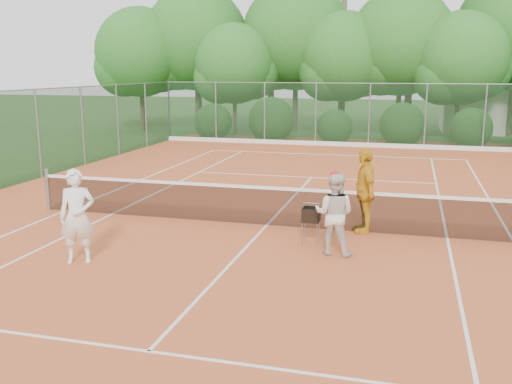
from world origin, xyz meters
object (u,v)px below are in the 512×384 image
(player_yellow, at_px, (364,191))
(player_white, at_px, (77,216))
(player_center_grp, at_px, (334,214))
(ball_hopper, at_px, (311,215))

(player_yellow, bearing_deg, player_white, -74.98)
(player_center_grp, bearing_deg, player_yellow, 75.86)
(player_yellow, bearing_deg, ball_hopper, -57.84)
(player_yellow, relative_size, ball_hopper, 2.42)
(player_center_grp, xyz_separation_m, player_yellow, (0.45, 1.77, 0.13))
(player_white, xyz_separation_m, player_center_grp, (4.68, 1.76, -0.07))
(ball_hopper, bearing_deg, player_yellow, 60.99)
(player_white, distance_m, player_yellow, 6.22)
(player_white, bearing_deg, player_center_grp, -3.15)
(player_white, height_order, player_center_grp, player_white)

